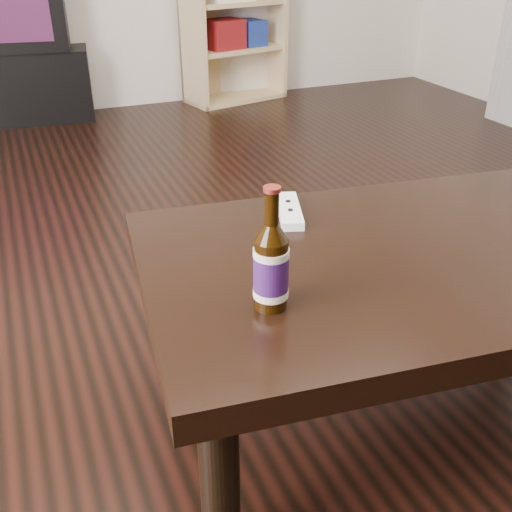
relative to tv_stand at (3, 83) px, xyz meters
name	(u,v)px	position (x,y,z in m)	size (l,w,h in m)	color
floor	(318,356)	(0.71, -3.03, -0.23)	(5.00, 6.00, 0.01)	black
tv_stand	(3,83)	(0.00, 0.00, 0.00)	(1.10, 0.55, 0.44)	black
coffee_table	(423,271)	(0.81, -3.31, 0.19)	(1.35, 0.89, 0.48)	black
beer_bottle	(271,267)	(0.39, -3.39, 0.34)	(0.08, 0.08, 0.24)	black
remote	(289,211)	(0.60, -3.03, 0.27)	(0.11, 0.20, 0.02)	white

